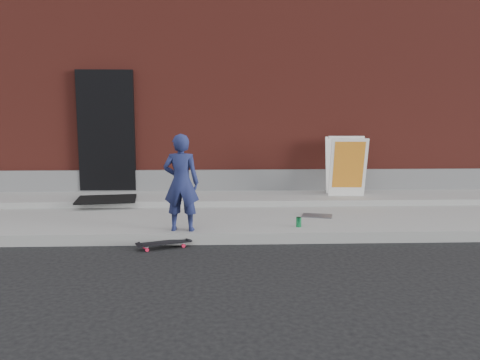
{
  "coord_description": "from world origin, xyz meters",
  "views": [
    {
      "loc": [
        -0.43,
        -5.96,
        1.67
      ],
      "look_at": [
        -0.17,
        0.8,
        0.75
      ],
      "focal_mm": 35.0,
      "sensor_mm": 36.0,
      "label": 1
    }
  ],
  "objects_px": {
    "skateboard": "(164,243)",
    "pizza_sign": "(346,166)",
    "child": "(181,183)",
    "soda_can": "(299,222)"
  },
  "relations": [
    {
      "from": "skateboard",
      "to": "pizza_sign",
      "type": "bearing_deg",
      "value": 39.77
    },
    {
      "from": "child",
      "to": "pizza_sign",
      "type": "bearing_deg",
      "value": -137.05
    },
    {
      "from": "soda_can",
      "to": "child",
      "type": "bearing_deg",
      "value": -174.94
    },
    {
      "from": "child",
      "to": "skateboard",
      "type": "bearing_deg",
      "value": 62.44
    },
    {
      "from": "skateboard",
      "to": "soda_can",
      "type": "distance_m",
      "value": 1.87
    },
    {
      "from": "soda_can",
      "to": "skateboard",
      "type": "bearing_deg",
      "value": -165.66
    },
    {
      "from": "pizza_sign",
      "to": "child",
      "type": "bearing_deg",
      "value": -142.1
    },
    {
      "from": "child",
      "to": "soda_can",
      "type": "height_order",
      "value": "child"
    },
    {
      "from": "pizza_sign",
      "to": "soda_can",
      "type": "bearing_deg",
      "value": -120.23
    },
    {
      "from": "pizza_sign",
      "to": "soda_can",
      "type": "height_order",
      "value": "pizza_sign"
    }
  ]
}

